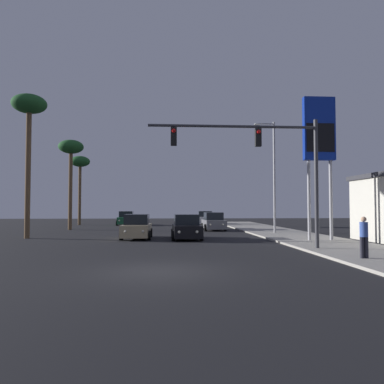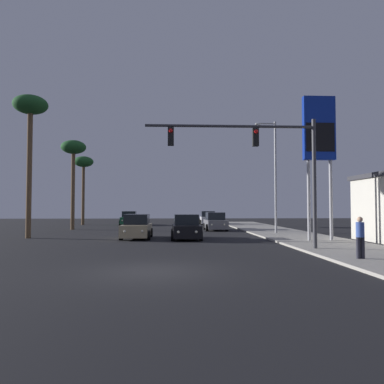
# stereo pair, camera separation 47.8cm
# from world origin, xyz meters

# --- Properties ---
(ground_plane) EXTENTS (120.00, 120.00, 0.00)m
(ground_plane) POSITION_xyz_m (0.00, 0.00, 0.00)
(ground_plane) COLOR black
(sidewalk_right) EXTENTS (5.00, 60.00, 0.12)m
(sidewalk_right) POSITION_xyz_m (9.50, 10.00, 0.06)
(sidewalk_right) COLOR #9E998E
(sidewalk_right) RESTS_ON ground
(car_white) EXTENTS (2.04, 4.33, 1.68)m
(car_white) POSITION_xyz_m (4.97, 33.72, 0.76)
(car_white) COLOR silver
(car_white) RESTS_ON ground
(car_green) EXTENTS (2.04, 4.33, 1.68)m
(car_green) POSITION_xyz_m (-4.72, 33.23, 0.76)
(car_green) COLOR #195933
(car_green) RESTS_ON ground
(car_grey) EXTENTS (2.04, 4.34, 1.68)m
(car_grey) POSITION_xyz_m (4.64, 22.41, 0.76)
(car_grey) COLOR slate
(car_grey) RESTS_ON ground
(car_black) EXTENTS (2.04, 4.34, 1.68)m
(car_black) POSITION_xyz_m (1.56, 12.72, 0.76)
(car_black) COLOR black
(car_black) RESTS_ON ground
(car_tan) EXTENTS (2.04, 4.33, 1.68)m
(car_tan) POSITION_xyz_m (-1.84, 13.42, 0.76)
(car_tan) COLOR tan
(car_tan) RESTS_ON ground
(traffic_light_mast) EXTENTS (8.59, 0.36, 6.50)m
(traffic_light_mast) POSITION_xyz_m (5.26, 5.64, 4.79)
(traffic_light_mast) COLOR #38383D
(traffic_light_mast) RESTS_ON sidewalk_right
(street_lamp) EXTENTS (1.74, 0.24, 9.00)m
(street_lamp) POSITION_xyz_m (8.81, 16.99, 5.12)
(street_lamp) COLOR #99999E
(street_lamp) RESTS_ON sidewalk_right
(gas_station_sign) EXTENTS (2.00, 0.42, 9.00)m
(gas_station_sign) POSITION_xyz_m (9.80, 10.03, 6.62)
(gas_station_sign) COLOR #99999E
(gas_station_sign) RESTS_ON sidewalk_right
(pedestrian_on_sidewalk) EXTENTS (0.34, 0.32, 1.67)m
(pedestrian_on_sidewalk) POSITION_xyz_m (8.19, 1.88, 1.03)
(pedestrian_on_sidewalk) COLOR #23232D
(pedestrian_on_sidewalk) RESTS_ON sidewalk_right
(palm_tree_near) EXTENTS (2.40, 2.40, 10.12)m
(palm_tree_near) POSITION_xyz_m (-9.47, 14.00, 8.80)
(palm_tree_near) COLOR brown
(palm_tree_near) RESTS_ON ground
(palm_tree_far) EXTENTS (2.40, 2.40, 8.49)m
(palm_tree_far) POSITION_xyz_m (-10.49, 34.00, 7.37)
(palm_tree_far) COLOR brown
(palm_tree_far) RESTS_ON ground
(palm_tree_mid) EXTENTS (2.40, 2.40, 8.70)m
(palm_tree_mid) POSITION_xyz_m (-9.08, 24.00, 7.56)
(palm_tree_mid) COLOR brown
(palm_tree_mid) RESTS_ON ground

